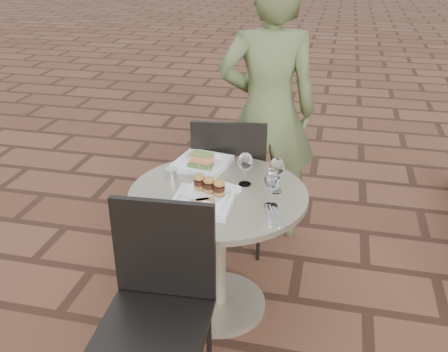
% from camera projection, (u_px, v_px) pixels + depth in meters
% --- Properties ---
extents(ground, '(60.00, 60.00, 0.00)m').
position_uv_depth(ground, '(222.00, 289.00, 2.95)').
color(ground, brown).
rests_on(ground, ground).
extents(cafe_table, '(0.90, 0.90, 0.73)m').
position_uv_depth(cafe_table, '(218.00, 233.00, 2.61)').
color(cafe_table, gray).
rests_on(cafe_table, ground).
extents(chair_far, '(0.48, 0.48, 0.93)m').
position_uv_depth(chair_far, '(230.00, 175.00, 3.08)').
color(chair_far, black).
rests_on(chair_far, ground).
extents(chair_near, '(0.47, 0.47, 0.93)m').
position_uv_depth(chair_near, '(159.00, 293.00, 2.07)').
color(chair_near, black).
rests_on(chair_near, ground).
extents(diner, '(0.71, 0.55, 1.74)m').
position_uv_depth(diner, '(268.00, 113.00, 3.16)').
color(diner, '#556336').
rests_on(diner, ground).
extents(plate_salmon, '(0.32, 0.32, 0.08)m').
position_uv_depth(plate_salmon, '(202.00, 162.00, 2.76)').
color(plate_salmon, white).
rests_on(plate_salmon, cafe_table).
extents(plate_sliders, '(0.30, 0.30, 0.15)m').
position_uv_depth(plate_sliders, '(209.00, 189.00, 2.46)').
color(plate_sliders, white).
rests_on(plate_sliders, cafe_table).
extents(plate_tuna, '(0.29, 0.29, 0.03)m').
position_uv_depth(plate_tuna, '(202.00, 202.00, 2.36)').
color(plate_tuna, white).
rests_on(plate_tuna, cafe_table).
extents(wine_glass_right, '(0.08, 0.08, 0.18)m').
position_uv_depth(wine_glass_right, '(272.00, 182.00, 2.31)').
color(wine_glass_right, white).
rests_on(wine_glass_right, cafe_table).
extents(wine_glass_mid, '(0.08, 0.08, 0.18)m').
position_uv_depth(wine_glass_mid, '(245.00, 162.00, 2.51)').
color(wine_glass_mid, white).
rests_on(wine_glass_mid, cafe_table).
extents(wine_glass_far, '(0.08, 0.08, 0.18)m').
position_uv_depth(wine_glass_far, '(277.00, 168.00, 2.44)').
color(wine_glass_far, white).
rests_on(wine_glass_far, cafe_table).
extents(steel_ramekin, '(0.08, 0.08, 0.05)m').
position_uv_depth(steel_ramekin, '(171.00, 173.00, 2.63)').
color(steel_ramekin, silver).
rests_on(steel_ramekin, cafe_table).
extents(cutlery_set, '(0.17, 0.23, 0.00)m').
position_uv_depth(cutlery_set, '(274.00, 216.00, 2.28)').
color(cutlery_set, silver).
rests_on(cutlery_set, cafe_table).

